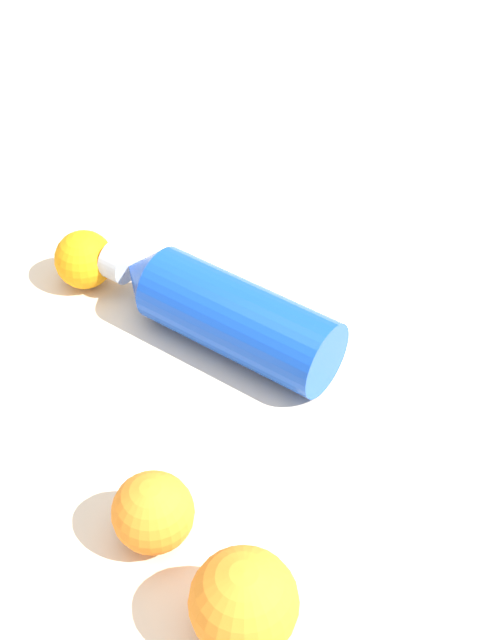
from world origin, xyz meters
TOP-DOWN VIEW (x-y plane):
  - ground_plane at (0.00, 0.00)m, footprint 2.40×2.40m
  - water_bottle at (-0.03, 0.07)m, footprint 0.11×0.27m
  - orange_0 at (-0.07, 0.23)m, footprint 0.06×0.06m
  - orange_1 at (-0.23, -0.06)m, footprint 0.07×0.07m
  - orange_2 at (-0.24, -0.16)m, footprint 0.08×0.08m

SIDE VIEW (x-z plane):
  - ground_plane at x=0.00m, z-range 0.00..0.00m
  - orange_0 at x=-0.07m, z-range 0.00..0.06m
  - orange_1 at x=-0.23m, z-range 0.00..0.07m
  - water_bottle at x=-0.03m, z-range 0.00..0.08m
  - orange_2 at x=-0.24m, z-range 0.00..0.08m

